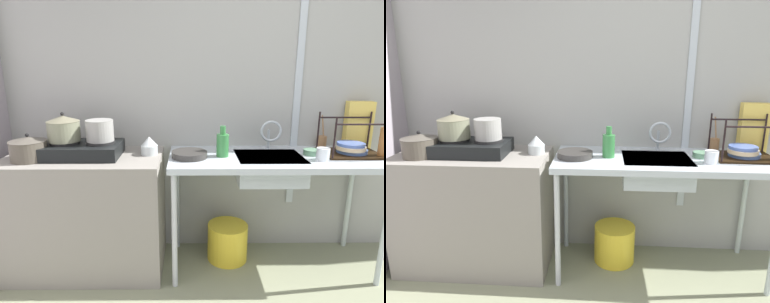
% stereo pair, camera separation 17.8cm
% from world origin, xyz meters
% --- Properties ---
extents(wall_back, '(5.22, 0.10, 2.47)m').
position_xyz_m(wall_back, '(0.00, 1.79, 1.23)').
color(wall_back, '#9C9E99').
rests_on(wall_back, ground).
extents(wall_metal_strip, '(0.05, 0.01, 1.97)m').
position_xyz_m(wall_metal_strip, '(-0.09, 1.73, 1.36)').
color(wall_metal_strip, '#B0BCC4').
extents(counter_concrete, '(1.05, 0.58, 0.83)m').
position_xyz_m(counter_concrete, '(-1.59, 1.45, 0.41)').
color(counter_concrete, gray).
rests_on(counter_concrete, ground).
extents(counter_sink, '(1.43, 0.58, 0.83)m').
position_xyz_m(counter_sink, '(-0.30, 1.45, 0.76)').
color(counter_sink, '#B0BCC4').
rests_on(counter_sink, ground).
extents(stove, '(0.49, 0.34, 0.11)m').
position_xyz_m(stove, '(-1.59, 1.45, 0.88)').
color(stove, black).
rests_on(stove, counter_concrete).
extents(pot_on_left_burner, '(0.21, 0.21, 0.19)m').
position_xyz_m(pot_on_left_burner, '(-1.71, 1.45, 1.02)').
color(pot_on_left_burner, gray).
rests_on(pot_on_left_burner, stove).
extents(pot_on_right_burner, '(0.18, 0.18, 0.14)m').
position_xyz_m(pot_on_right_burner, '(-1.47, 1.45, 1.01)').
color(pot_on_right_burner, gray).
rests_on(pot_on_right_burner, stove).
extents(pot_beside_stove, '(0.23, 0.23, 0.18)m').
position_xyz_m(pot_beside_stove, '(-1.91, 1.37, 0.91)').
color(pot_beside_stove, '#4C463B').
rests_on(pot_beside_stove, counter_concrete).
extents(percolator, '(0.12, 0.12, 0.13)m').
position_xyz_m(percolator, '(-1.15, 1.50, 0.89)').
color(percolator, silver).
rests_on(percolator, counter_concrete).
extents(sink_basin, '(0.45, 0.37, 0.17)m').
position_xyz_m(sink_basin, '(-0.34, 1.45, 0.75)').
color(sink_basin, '#B0BCC4').
rests_on(sink_basin, counter_sink).
extents(faucet, '(0.15, 0.09, 0.22)m').
position_xyz_m(faucet, '(-0.30, 1.60, 0.96)').
color(faucet, '#B0BCC4').
rests_on(faucet, counter_sink).
extents(frying_pan, '(0.24, 0.24, 0.04)m').
position_xyz_m(frying_pan, '(-0.88, 1.42, 0.85)').
color(frying_pan, '#312E2C').
rests_on(frying_pan, counter_sink).
extents(dish_rack, '(0.39, 0.30, 0.28)m').
position_xyz_m(dish_rack, '(0.23, 1.49, 0.87)').
color(dish_rack, black).
rests_on(dish_rack, counter_sink).
extents(cup_by_rack, '(0.08, 0.08, 0.08)m').
position_xyz_m(cup_by_rack, '(-0.01, 1.35, 0.87)').
color(cup_by_rack, white).
rests_on(cup_by_rack, counter_sink).
extents(small_bowl_on_drainboard, '(0.11, 0.11, 0.04)m').
position_xyz_m(small_bowl_on_drainboard, '(-0.04, 1.48, 0.85)').
color(small_bowl_on_drainboard, slate).
rests_on(small_bowl_on_drainboard, counter_sink).
extents(bottle_by_sink, '(0.08, 0.08, 0.21)m').
position_xyz_m(bottle_by_sink, '(-0.65, 1.45, 0.91)').
color(bottle_by_sink, '#32783B').
rests_on(bottle_by_sink, counter_sink).
extents(cereal_box, '(0.19, 0.09, 0.34)m').
position_xyz_m(cereal_box, '(0.36, 1.68, 1.00)').
color(cereal_box, '#E5C454').
rests_on(cereal_box, counter_sink).
extents(utensil_jar, '(0.06, 0.08, 0.24)m').
position_xyz_m(utensil_jar, '(0.11, 1.69, 0.88)').
color(utensil_jar, '#9B6F47').
rests_on(utensil_jar, counter_sink).
extents(bucket_on_floor, '(0.30, 0.30, 0.28)m').
position_xyz_m(bucket_on_floor, '(-0.59, 1.53, 0.14)').
color(bucket_on_floor, yellow).
rests_on(bucket_on_floor, ground).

